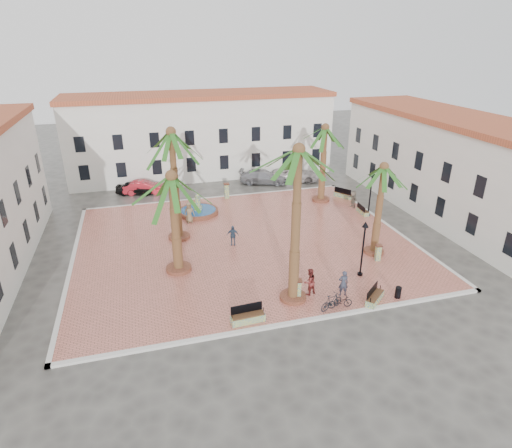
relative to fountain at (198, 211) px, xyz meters
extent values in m
plane|color=#56544F|center=(2.63, -7.03, -0.41)|extent=(120.00, 120.00, 0.00)
cube|color=#D27361|center=(2.63, -7.03, -0.34)|extent=(26.00, 22.00, 0.15)
cube|color=silver|center=(2.63, 3.97, -0.33)|extent=(26.30, 0.30, 0.16)
cube|color=silver|center=(2.63, -18.03, -0.33)|extent=(26.30, 0.30, 0.16)
cube|color=silver|center=(15.63, -7.03, -0.33)|extent=(0.30, 22.30, 0.16)
cube|color=silver|center=(-10.37, -7.03, -0.33)|extent=(0.30, 22.30, 0.16)
cube|color=white|center=(2.63, 12.97, 4.09)|extent=(30.00, 7.00, 9.00)
cube|color=#BA5332|center=(2.63, 12.97, 8.84)|extent=(30.40, 7.40, 0.50)
cube|color=black|center=(-10.49, 9.49, 1.79)|extent=(1.00, 0.12, 1.60)
cube|color=black|center=(-6.74, 9.49, 1.79)|extent=(1.00, 0.12, 1.60)
cube|color=black|center=(-2.99, 9.49, 1.79)|extent=(1.00, 0.12, 1.60)
cube|color=black|center=(0.76, 9.49, 1.79)|extent=(1.00, 0.12, 1.60)
cube|color=black|center=(4.51, 9.49, 1.79)|extent=(1.00, 0.12, 1.60)
cube|color=black|center=(8.26, 9.49, 1.79)|extent=(1.00, 0.12, 1.60)
cube|color=black|center=(12.01, 9.49, 1.79)|extent=(1.00, 0.12, 1.60)
cube|color=black|center=(15.76, 9.49, 1.79)|extent=(1.00, 0.12, 1.60)
cube|color=black|center=(-10.49, 9.49, 4.79)|extent=(1.00, 0.12, 1.60)
cube|color=black|center=(-6.74, 9.49, 4.79)|extent=(1.00, 0.12, 1.60)
cube|color=black|center=(-2.99, 9.49, 4.79)|extent=(1.00, 0.12, 1.60)
cube|color=black|center=(0.76, 9.49, 4.79)|extent=(1.00, 0.12, 1.60)
cube|color=black|center=(4.51, 9.49, 4.79)|extent=(1.00, 0.12, 1.60)
cube|color=black|center=(8.26, 9.49, 4.79)|extent=(1.00, 0.12, 1.60)
cube|color=black|center=(12.01, 9.49, 4.79)|extent=(1.00, 0.12, 1.60)
cube|color=black|center=(15.76, 9.49, 4.79)|extent=(1.00, 0.12, 1.60)
cube|color=white|center=(22.63, -5.03, 3.84)|extent=(7.00, 26.00, 8.50)
cube|color=#BA5332|center=(22.63, -5.03, 8.34)|extent=(7.40, 26.40, 0.50)
cube|color=black|center=(19.17, -16.51, 1.79)|extent=(0.12, 1.00, 1.60)
cube|color=black|center=(19.17, -12.80, 1.79)|extent=(0.12, 1.00, 1.60)
cube|color=black|center=(19.17, -9.09, 1.79)|extent=(0.12, 1.00, 1.60)
cube|color=black|center=(19.17, -5.37, 1.79)|extent=(0.12, 1.00, 1.60)
cube|color=black|center=(19.17, -1.66, 1.79)|extent=(0.12, 1.00, 1.60)
cube|color=black|center=(19.17, 2.06, 1.79)|extent=(0.12, 1.00, 1.60)
cube|color=black|center=(19.17, 5.77, 1.79)|extent=(0.12, 1.00, 1.60)
cube|color=black|center=(19.17, -12.80, 4.79)|extent=(0.12, 1.00, 1.60)
cube|color=black|center=(19.17, -9.09, 4.79)|extent=(0.12, 1.00, 1.60)
cube|color=black|center=(19.17, -5.37, 4.79)|extent=(0.12, 1.00, 1.60)
cube|color=black|center=(19.17, -1.66, 4.79)|extent=(0.12, 1.00, 1.60)
cube|color=black|center=(19.17, 2.06, 4.79)|extent=(0.12, 1.00, 1.60)
cube|color=black|center=(19.17, 5.77, 4.79)|extent=(0.12, 1.00, 1.60)
cube|color=black|center=(-13.39, -9.03, 1.79)|extent=(0.12, 1.00, 1.60)
cube|color=black|center=(-13.39, -5.03, 1.79)|extent=(0.12, 1.00, 1.60)
cube|color=black|center=(-13.39, -1.03, 1.79)|extent=(0.12, 1.00, 1.60)
cube|color=black|center=(-13.39, 2.97, 1.79)|extent=(0.12, 1.00, 1.60)
cube|color=black|center=(-13.39, -9.03, 4.79)|extent=(0.12, 1.00, 1.60)
cube|color=black|center=(-13.39, -5.03, 4.79)|extent=(0.12, 1.00, 1.60)
cube|color=black|center=(-13.39, -1.03, 4.79)|extent=(0.12, 1.00, 1.60)
cube|color=black|center=(-13.39, 2.97, 4.79)|extent=(0.12, 1.00, 1.60)
cylinder|color=brown|center=(0.00, 0.00, -0.08)|extent=(3.72, 3.72, 0.35)
cylinder|color=#194C8C|center=(0.00, 0.00, 0.08)|extent=(3.28, 3.28, 0.05)
cylinder|color=#8BA16C|center=(0.00, 0.00, 0.09)|extent=(0.80, 0.80, 0.71)
cylinder|color=#8BA16C|center=(0.00, 0.00, 0.80)|extent=(0.53, 0.53, 1.06)
sphere|color=#8BA16C|center=(0.00, 0.00, 1.47)|extent=(0.39, 0.39, 0.39)
cylinder|color=brown|center=(-2.32, -4.87, -0.13)|extent=(1.75, 1.75, 0.26)
cylinder|color=brown|center=(-2.32, -4.87, 4.23)|extent=(0.57, 0.57, 8.46)
sphere|color=brown|center=(-2.32, -4.87, 8.46)|extent=(0.76, 0.76, 0.76)
cylinder|color=brown|center=(-2.93, -10.17, -0.13)|extent=(1.79, 1.79, 0.27)
cylinder|color=brown|center=(-2.93, -10.17, 3.34)|extent=(0.58, 0.58, 6.68)
sphere|color=brown|center=(-2.93, -10.17, 6.68)|extent=(0.78, 0.78, 0.78)
cylinder|color=brown|center=(3.60, -15.74, -0.14)|extent=(1.68, 1.68, 0.25)
cylinder|color=brown|center=(3.60, -15.74, 4.64)|extent=(0.54, 0.54, 9.31)
sphere|color=brown|center=(3.60, -15.74, 9.30)|extent=(0.73, 0.73, 0.73)
cylinder|color=brown|center=(11.73, -11.52, -0.15)|extent=(1.51, 1.51, 0.23)
cylinder|color=brown|center=(11.73, -11.52, 3.25)|extent=(0.49, 0.49, 6.57)
sphere|color=brown|center=(11.73, -11.52, 6.54)|extent=(0.66, 0.66, 0.66)
cylinder|color=brown|center=(12.43, 0.10, -0.13)|extent=(1.73, 1.73, 0.26)
cylinder|color=brown|center=(12.43, 0.10, 3.54)|extent=(0.56, 0.56, 7.08)
sphere|color=brown|center=(12.43, 0.10, 7.08)|extent=(0.76, 0.76, 0.76)
cube|color=#8BA16C|center=(0.25, -17.30, -0.04)|extent=(2.03, 0.72, 0.44)
cube|color=#56351E|center=(0.25, -17.30, 0.22)|extent=(1.92, 0.66, 0.07)
cube|color=black|center=(0.24, -17.06, 0.52)|extent=(1.89, 0.16, 0.56)
cylinder|color=black|center=(-0.69, -17.35, 0.35)|extent=(0.05, 0.05, 0.33)
cylinder|color=black|center=(1.20, -17.25, 0.35)|extent=(0.05, 0.05, 0.33)
cube|color=#8BA16C|center=(8.40, -17.43, -0.06)|extent=(1.77, 1.62, 0.41)
cube|color=#56351E|center=(8.40, -17.43, 0.18)|extent=(1.66, 1.51, 0.06)
cube|color=black|center=(8.26, -17.25, 0.46)|extent=(1.36, 1.16, 0.51)
cylinder|color=black|center=(7.74, -17.99, 0.30)|extent=(0.05, 0.05, 0.31)
cylinder|color=black|center=(9.07, -16.87, 0.30)|extent=(0.05, 0.05, 0.31)
cube|color=#8BA16C|center=(14.78, -4.20, -0.08)|extent=(0.58, 1.69, 0.37)
cube|color=#56351E|center=(14.78, -4.20, 0.14)|extent=(0.53, 1.59, 0.06)
cube|color=black|center=(14.57, -4.19, 0.39)|extent=(0.11, 1.58, 0.46)
cylinder|color=black|center=(14.74, -4.98, 0.25)|extent=(0.05, 0.05, 0.28)
cylinder|color=black|center=(14.81, -3.41, 0.25)|extent=(0.05, 0.05, 0.28)
cube|color=#8BA16C|center=(15.03, 0.31, -0.04)|extent=(1.62, 1.97, 0.44)
cube|color=#56351E|center=(15.03, 0.31, 0.21)|extent=(1.52, 1.85, 0.07)
cube|color=black|center=(14.83, 0.17, 0.51)|extent=(1.11, 1.57, 0.55)
cylinder|color=black|center=(15.56, -0.46, 0.34)|extent=(0.05, 0.05, 0.33)
cylinder|color=black|center=(14.50, 1.07, 0.34)|extent=(0.05, 0.05, 0.33)
cylinder|color=black|center=(9.09, -14.26, -0.18)|extent=(0.36, 0.36, 0.16)
cylinder|color=black|center=(9.09, -14.26, 1.63)|extent=(0.12, 0.12, 3.59)
cone|color=black|center=(9.09, -14.26, 3.58)|extent=(0.44, 0.44, 0.40)
sphere|color=beige|center=(9.09, -14.26, 3.43)|extent=(0.24, 0.24, 0.24)
cylinder|color=black|center=(15.03, -4.75, -0.18)|extent=(0.39, 0.39, 0.17)
cylinder|color=black|center=(15.03, -4.75, 1.78)|extent=(0.13, 0.13, 3.87)
cone|color=black|center=(15.03, -4.75, 3.88)|extent=(0.47, 0.47, 0.43)
sphere|color=beige|center=(15.03, -4.75, 3.72)|extent=(0.26, 0.26, 0.26)
cube|color=#8BA16C|center=(3.88, -15.80, 0.37)|extent=(0.47, 0.47, 1.25)
cube|color=brown|center=(3.88, -15.80, 1.04)|extent=(0.58, 0.58, 0.10)
cube|color=#8BA16C|center=(3.44, 3.37, 0.46)|extent=(0.47, 0.47, 1.45)
cube|color=brown|center=(3.44, 3.37, 1.24)|extent=(0.59, 0.59, 0.11)
cube|color=#8BA16C|center=(11.36, -12.68, 0.32)|extent=(0.42, 0.42, 1.16)
cube|color=brown|center=(11.36, -12.68, 0.94)|extent=(0.52, 0.52, 0.09)
cylinder|color=black|center=(10.03, -17.43, 0.11)|extent=(0.38, 0.38, 0.74)
imported|color=#313547|center=(6.78, -16.22, 0.62)|extent=(0.70, 0.52, 1.75)
imported|color=black|center=(6.00, -17.43, 0.15)|extent=(1.60, 0.67, 0.82)
imported|color=maroon|center=(4.78, -15.51, 0.64)|extent=(1.04, 0.91, 1.80)
imported|color=black|center=(5.44, -17.43, 0.26)|extent=(1.79, 1.05, 1.04)
imported|color=#826F4E|center=(-1.04, -1.85, 0.66)|extent=(0.96, 0.68, 1.85)
imported|color=#30445C|center=(1.65, -7.29, 0.56)|extent=(1.03, 0.64, 1.63)
imported|color=#424246|center=(-1.87, 2.99, 0.53)|extent=(0.93, 1.17, 1.59)
imported|color=#72695A|center=(14.65, -2.43, 0.57)|extent=(0.64, 1.58, 1.66)
imported|color=black|center=(-5.56, 7.58, 0.25)|extent=(4.16, 2.52, 1.33)
imported|color=red|center=(-4.61, 7.47, 0.29)|extent=(4.43, 2.09, 1.40)
imported|color=#95969D|center=(8.54, 7.34, 0.36)|extent=(5.71, 3.83, 1.53)
imported|color=beige|center=(12.40, 7.26, 0.33)|extent=(5.85, 4.16, 1.48)
camera|label=1|loc=(-4.81, -37.07, 14.90)|focal=30.00mm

